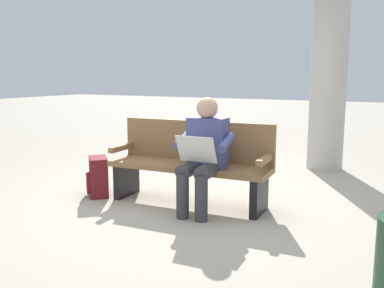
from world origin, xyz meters
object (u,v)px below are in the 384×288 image
at_px(bench_near, 191,162).
at_px(backpack, 98,177).
at_px(person_seated, 204,152).
at_px(support_pillar, 331,39).

height_order(bench_near, backpack, bench_near).
bearing_deg(bench_near, person_seated, 137.06).
bearing_deg(support_pillar, backpack, 53.26).
relative_size(bench_near, person_seated, 1.55).
relative_size(bench_near, support_pillar, 0.48).
bearing_deg(bench_near, support_pillar, -114.82).
bearing_deg(backpack, bench_near, -165.13).
bearing_deg(backpack, support_pillar, -126.74).
bearing_deg(bench_near, backpack, 11.63).
bearing_deg(person_seated, backpack, -0.32).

